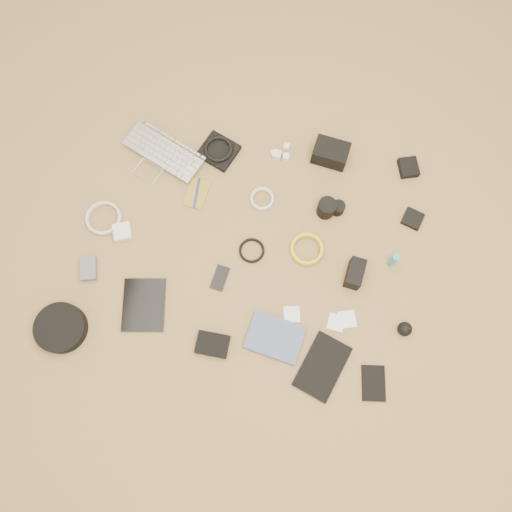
% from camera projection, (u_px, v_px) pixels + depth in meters
% --- Properties ---
extents(room_shell, '(4.04, 4.04, 2.58)m').
position_uv_depth(room_shell, '(224.00, 42.00, 0.85)').
color(room_shell, olive).
rests_on(room_shell, ground).
extents(laptop, '(0.42, 0.36, 0.03)m').
position_uv_depth(laptop, '(157.00, 161.00, 2.15)').
color(laptop, silver).
rests_on(laptop, ground).
extents(headphone_pouch, '(0.19, 0.18, 0.03)m').
position_uv_depth(headphone_pouch, '(219.00, 151.00, 2.17)').
color(headphone_pouch, black).
rests_on(headphone_pouch, ground).
extents(headphones, '(0.14, 0.14, 0.02)m').
position_uv_depth(headphones, '(218.00, 149.00, 2.15)').
color(headphones, black).
rests_on(headphones, headphone_pouch).
extents(charger_a, '(0.03, 0.03, 0.03)m').
position_uv_depth(charger_a, '(286.00, 157.00, 2.16)').
color(charger_a, silver).
rests_on(charger_a, ground).
extents(charger_b, '(0.04, 0.04, 0.03)m').
position_uv_depth(charger_b, '(277.00, 155.00, 2.16)').
color(charger_b, silver).
rests_on(charger_b, ground).
extents(charger_c, '(0.03, 0.03, 0.02)m').
position_uv_depth(charger_c, '(286.00, 147.00, 2.17)').
color(charger_c, silver).
rests_on(charger_c, ground).
extents(charger_d, '(0.04, 0.04, 0.03)m').
position_uv_depth(charger_d, '(275.00, 154.00, 2.16)').
color(charger_d, silver).
rests_on(charger_d, ground).
extents(dslr_camera, '(0.16, 0.12, 0.09)m').
position_uv_depth(dslr_camera, '(331.00, 153.00, 2.13)').
color(dslr_camera, black).
rests_on(dslr_camera, ground).
extents(lens_pouch, '(0.10, 0.11, 0.03)m').
position_uv_depth(lens_pouch, '(408.00, 168.00, 2.14)').
color(lens_pouch, black).
rests_on(lens_pouch, ground).
extents(notebook_olive, '(0.10, 0.14, 0.01)m').
position_uv_depth(notebook_olive, '(197.00, 193.00, 2.12)').
color(notebook_olive, olive).
rests_on(notebook_olive, ground).
extents(pen_blue, '(0.01, 0.14, 0.01)m').
position_uv_depth(pen_blue, '(197.00, 193.00, 2.12)').
color(pen_blue, '#13289D').
rests_on(pen_blue, notebook_olive).
extents(cable_white_a, '(0.11, 0.11, 0.01)m').
position_uv_depth(cable_white_a, '(262.00, 199.00, 2.11)').
color(cable_white_a, silver).
rests_on(cable_white_a, ground).
extents(lens_a, '(0.09, 0.09, 0.08)m').
position_uv_depth(lens_a, '(326.00, 208.00, 2.06)').
color(lens_a, black).
rests_on(lens_a, ground).
extents(lens_b, '(0.06, 0.06, 0.05)m').
position_uv_depth(lens_b, '(338.00, 208.00, 2.08)').
color(lens_b, black).
rests_on(lens_b, ground).
extents(card_reader, '(0.10, 0.10, 0.02)m').
position_uv_depth(card_reader, '(413.00, 219.00, 2.08)').
color(card_reader, black).
rests_on(card_reader, ground).
extents(power_brick, '(0.09, 0.09, 0.03)m').
position_uv_depth(power_brick, '(122.00, 232.00, 2.06)').
color(power_brick, silver).
rests_on(power_brick, ground).
extents(cable_white_b, '(0.20, 0.20, 0.01)m').
position_uv_depth(cable_white_b, '(104.00, 219.00, 2.09)').
color(cable_white_b, silver).
rests_on(cable_white_b, ground).
extents(cable_black, '(0.14, 0.14, 0.01)m').
position_uv_depth(cable_black, '(252.00, 251.00, 2.05)').
color(cable_black, black).
rests_on(cable_black, ground).
extents(cable_yellow, '(0.15, 0.15, 0.02)m').
position_uv_depth(cable_yellow, '(307.00, 250.00, 2.05)').
color(cable_yellow, gold).
rests_on(cable_yellow, ground).
extents(flash, '(0.07, 0.12, 0.08)m').
position_uv_depth(flash, '(355.00, 273.00, 1.99)').
color(flash, black).
rests_on(flash, ground).
extents(lens_cleaner, '(0.03, 0.03, 0.10)m').
position_uv_depth(lens_cleaner, '(393.00, 260.00, 2.00)').
color(lens_cleaner, teal).
rests_on(lens_cleaner, ground).
extents(battery_charger, '(0.09, 0.11, 0.03)m').
position_uv_depth(battery_charger, '(89.00, 269.00, 2.02)').
color(battery_charger, '#59585D').
rests_on(battery_charger, ground).
extents(tablet, '(0.20, 0.24, 0.01)m').
position_uv_depth(tablet, '(144.00, 305.00, 1.99)').
color(tablet, black).
rests_on(tablet, ground).
extents(phone, '(0.07, 0.11, 0.01)m').
position_uv_depth(phone, '(220.00, 278.00, 2.02)').
color(phone, black).
rests_on(phone, ground).
extents(filter_case_left, '(0.08, 0.08, 0.01)m').
position_uv_depth(filter_case_left, '(292.00, 315.00, 1.98)').
color(filter_case_left, silver).
rests_on(filter_case_left, ground).
extents(filter_case_mid, '(0.07, 0.07, 0.01)m').
position_uv_depth(filter_case_mid, '(336.00, 323.00, 1.97)').
color(filter_case_mid, silver).
rests_on(filter_case_mid, ground).
extents(filter_case_right, '(0.09, 0.09, 0.01)m').
position_uv_depth(filter_case_right, '(347.00, 319.00, 1.97)').
color(filter_case_right, silver).
rests_on(filter_case_right, ground).
extents(air_blower, '(0.07, 0.07, 0.06)m').
position_uv_depth(air_blower, '(405.00, 329.00, 1.94)').
color(air_blower, black).
rests_on(air_blower, ground).
extents(headphone_case, '(0.25, 0.25, 0.05)m').
position_uv_depth(headphone_case, '(61.00, 328.00, 1.94)').
color(headphone_case, black).
rests_on(headphone_case, ground).
extents(drive_case, '(0.13, 0.09, 0.03)m').
position_uv_depth(drive_case, '(213.00, 344.00, 1.94)').
color(drive_case, black).
rests_on(drive_case, ground).
extents(paperback, '(0.23, 0.19, 0.02)m').
position_uv_depth(paperback, '(268.00, 357.00, 1.93)').
color(paperback, '#455676').
rests_on(paperback, ground).
extents(notebook_black_a, '(0.21, 0.27, 0.02)m').
position_uv_depth(notebook_black_a, '(322.00, 367.00, 1.92)').
color(notebook_black_a, black).
rests_on(notebook_black_a, ground).
extents(notebook_black_b, '(0.11, 0.15, 0.01)m').
position_uv_depth(notebook_black_b, '(373.00, 383.00, 1.90)').
color(notebook_black_b, black).
rests_on(notebook_black_b, ground).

